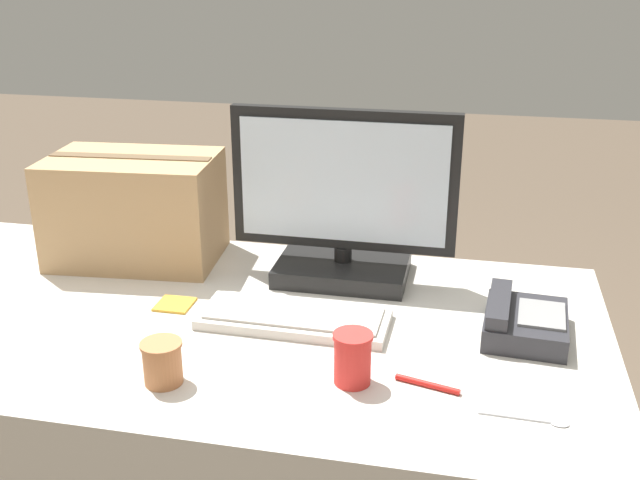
{
  "coord_description": "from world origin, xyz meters",
  "views": [
    {
      "loc": [
        0.57,
        -1.44,
        1.53
      ],
      "look_at": [
        0.24,
        0.13,
        0.9
      ],
      "focal_mm": 42.0,
      "sensor_mm": 36.0,
      "label": 1
    }
  ],
  "objects_px": {
    "monitor": "(343,212)",
    "pen_marker": "(427,384)",
    "desk_phone": "(523,322)",
    "paper_cup_left": "(162,362)",
    "cardboard_box": "(135,209)",
    "sticky_note_pad": "(175,304)",
    "spoon": "(538,420)",
    "paper_cup_right": "(353,358)",
    "keyboard": "(294,318)"
  },
  "relations": [
    {
      "from": "pen_marker",
      "to": "keyboard",
      "type": "bearing_deg",
      "value": -17.83
    },
    {
      "from": "keyboard",
      "to": "paper_cup_left",
      "type": "relative_size",
      "value": 4.9
    },
    {
      "from": "desk_phone",
      "to": "spoon",
      "type": "xyz_separation_m",
      "value": [
        0.02,
        -0.32,
        -0.03
      ]
    },
    {
      "from": "keyboard",
      "to": "desk_phone",
      "type": "bearing_deg",
      "value": 7.27
    },
    {
      "from": "cardboard_box",
      "to": "pen_marker",
      "type": "distance_m",
      "value": 0.95
    },
    {
      "from": "paper_cup_left",
      "to": "pen_marker",
      "type": "xyz_separation_m",
      "value": [
        0.5,
        0.09,
        -0.04
      ]
    },
    {
      "from": "keyboard",
      "to": "desk_phone",
      "type": "distance_m",
      "value": 0.5
    },
    {
      "from": "monitor",
      "to": "paper_cup_left",
      "type": "bearing_deg",
      "value": -113.96
    },
    {
      "from": "paper_cup_left",
      "to": "sticky_note_pad",
      "type": "xyz_separation_m",
      "value": [
        -0.11,
        0.32,
        -0.04
      ]
    },
    {
      "from": "cardboard_box",
      "to": "sticky_note_pad",
      "type": "distance_m",
      "value": 0.35
    },
    {
      "from": "cardboard_box",
      "to": "keyboard",
      "type": "bearing_deg",
      "value": -29.56
    },
    {
      "from": "spoon",
      "to": "pen_marker",
      "type": "relative_size",
      "value": 1.26
    },
    {
      "from": "paper_cup_right",
      "to": "sticky_note_pad",
      "type": "xyz_separation_m",
      "value": [
        -0.46,
        0.24,
        -0.05
      ]
    },
    {
      "from": "spoon",
      "to": "sticky_note_pad",
      "type": "relative_size",
      "value": 1.95
    },
    {
      "from": "paper_cup_right",
      "to": "paper_cup_left",
      "type": "bearing_deg",
      "value": -168.0
    },
    {
      "from": "monitor",
      "to": "cardboard_box",
      "type": "height_order",
      "value": "monitor"
    },
    {
      "from": "paper_cup_left",
      "to": "paper_cup_right",
      "type": "xyz_separation_m",
      "value": [
        0.35,
        0.08,
        0.01
      ]
    },
    {
      "from": "cardboard_box",
      "to": "pen_marker",
      "type": "bearing_deg",
      "value": -30.65
    },
    {
      "from": "paper_cup_right",
      "to": "sticky_note_pad",
      "type": "distance_m",
      "value": 0.52
    },
    {
      "from": "desk_phone",
      "to": "cardboard_box",
      "type": "height_order",
      "value": "cardboard_box"
    },
    {
      "from": "paper_cup_right",
      "to": "spoon",
      "type": "xyz_separation_m",
      "value": [
        0.34,
        -0.06,
        -0.05
      ]
    },
    {
      "from": "monitor",
      "to": "cardboard_box",
      "type": "distance_m",
      "value": 0.56
    },
    {
      "from": "desk_phone",
      "to": "paper_cup_left",
      "type": "xyz_separation_m",
      "value": [
        -0.68,
        -0.34,
        0.01
      ]
    },
    {
      "from": "pen_marker",
      "to": "sticky_note_pad",
      "type": "bearing_deg",
      "value": -6.06
    },
    {
      "from": "spoon",
      "to": "cardboard_box",
      "type": "distance_m",
      "value": 1.16
    },
    {
      "from": "monitor",
      "to": "sticky_note_pad",
      "type": "relative_size",
      "value": 6.79
    },
    {
      "from": "monitor",
      "to": "spoon",
      "type": "height_order",
      "value": "monitor"
    },
    {
      "from": "monitor",
      "to": "spoon",
      "type": "bearing_deg",
      "value": -50.23
    },
    {
      "from": "keyboard",
      "to": "sticky_note_pad",
      "type": "xyz_separation_m",
      "value": [
        -0.29,
        0.03,
        -0.01
      ]
    },
    {
      "from": "desk_phone",
      "to": "paper_cup_right",
      "type": "xyz_separation_m",
      "value": [
        -0.33,
        -0.26,
        0.02
      ]
    },
    {
      "from": "paper_cup_left",
      "to": "pen_marker",
      "type": "height_order",
      "value": "paper_cup_left"
    },
    {
      "from": "pen_marker",
      "to": "sticky_note_pad",
      "type": "xyz_separation_m",
      "value": [
        -0.6,
        0.23,
        -0.0
      ]
    },
    {
      "from": "pen_marker",
      "to": "sticky_note_pad",
      "type": "distance_m",
      "value": 0.65
    },
    {
      "from": "spoon",
      "to": "cardboard_box",
      "type": "bearing_deg",
      "value": 153.4
    },
    {
      "from": "desk_phone",
      "to": "cardboard_box",
      "type": "relative_size",
      "value": 0.5
    },
    {
      "from": "monitor",
      "to": "pen_marker",
      "type": "bearing_deg",
      "value": -62.02
    },
    {
      "from": "spoon",
      "to": "cardboard_box",
      "type": "height_order",
      "value": "cardboard_box"
    },
    {
      "from": "paper_cup_left",
      "to": "spoon",
      "type": "xyz_separation_m",
      "value": [
        0.7,
        0.02,
        -0.04
      ]
    },
    {
      "from": "desk_phone",
      "to": "paper_cup_left",
      "type": "relative_size",
      "value": 2.62
    },
    {
      "from": "desk_phone",
      "to": "sticky_note_pad",
      "type": "distance_m",
      "value": 0.79
    },
    {
      "from": "pen_marker",
      "to": "desk_phone",
      "type": "bearing_deg",
      "value": -111.68
    },
    {
      "from": "desk_phone",
      "to": "spoon",
      "type": "relative_size",
      "value": 1.42
    },
    {
      "from": "keyboard",
      "to": "monitor",
      "type": "bearing_deg",
      "value": 78.67
    },
    {
      "from": "desk_phone",
      "to": "pen_marker",
      "type": "relative_size",
      "value": 1.79
    },
    {
      "from": "desk_phone",
      "to": "pen_marker",
      "type": "xyz_separation_m",
      "value": [
        -0.18,
        -0.25,
        -0.03
      ]
    },
    {
      "from": "sticky_note_pad",
      "to": "desk_phone",
      "type": "bearing_deg",
      "value": 1.69
    },
    {
      "from": "monitor",
      "to": "pen_marker",
      "type": "xyz_separation_m",
      "value": [
        0.25,
        -0.47,
        -0.17
      ]
    },
    {
      "from": "monitor",
      "to": "cardboard_box",
      "type": "bearing_deg",
      "value": 179.1
    },
    {
      "from": "paper_cup_left",
      "to": "pen_marker",
      "type": "relative_size",
      "value": 0.68
    },
    {
      "from": "keyboard",
      "to": "pen_marker",
      "type": "height_order",
      "value": "keyboard"
    }
  ]
}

